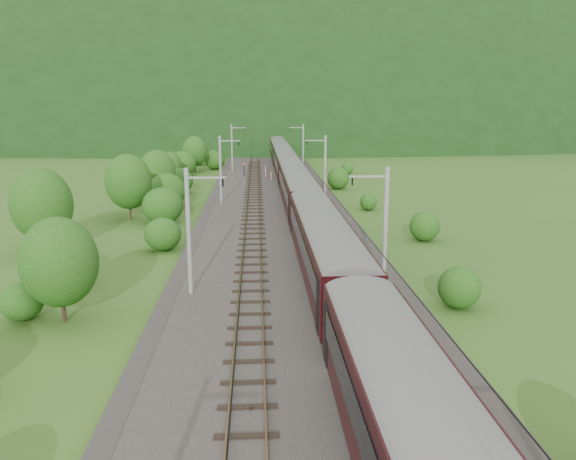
{
  "coord_description": "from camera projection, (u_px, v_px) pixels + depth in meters",
  "views": [
    {
      "loc": [
        -1.89,
        -34.27,
        12.29
      ],
      "look_at": [
        0.42,
        7.56,
        2.6
      ],
      "focal_mm": 35.0,
      "sensor_mm": 36.0,
      "label": 1
    }
  ],
  "objects": [
    {
      "name": "train",
      "position": [
        298.0,
        184.0,
        59.29
      ],
      "size": [
        3.12,
        174.38,
        5.43
      ],
      "color": "black",
      "rests_on": "ground"
    },
    {
      "name": "overhead_wires",
      "position": [
        281.0,
        168.0,
        44.34
      ],
      "size": [
        4.83,
        198.0,
        0.03
      ],
      "color": "black",
      "rests_on": "ground"
    },
    {
      "name": "track_left",
      "position": [
        252.0,
        250.0,
        45.73
      ],
      "size": [
        2.4,
        220.0,
        0.27
      ],
      "color": "brown",
      "rests_on": "railbed"
    },
    {
      "name": "catenary_right",
      "position": [
        324.0,
        168.0,
        66.66
      ],
      "size": [
        2.54,
        192.28,
        8.0
      ],
      "color": "gray",
      "rests_on": "railbed"
    },
    {
      "name": "catenary_left",
      "position": [
        221.0,
        168.0,
        66.0
      ],
      "size": [
        2.54,
        192.28,
        8.0
      ],
      "color": "gray",
      "rests_on": "railbed"
    },
    {
      "name": "mountain_ridge",
      "position": [
        51.0,
        122.0,
        321.59
      ],
      "size": [
        336.0,
        280.0,
        132.0
      ],
      "primitive_type": "ellipsoid",
      "color": "#163311",
      "rests_on": "ground"
    },
    {
      "name": "vegetation_right",
      "position": [
        446.0,
        264.0,
        38.57
      ],
      "size": [
        6.67,
        106.07,
        2.93
      ],
      "color": "#1E5115",
      "rests_on": "ground"
    },
    {
      "name": "vegetation_left",
      "position": [
        125.0,
        207.0,
        51.69
      ],
      "size": [
        14.03,
        149.68,
        7.04
      ],
      "color": "#1E5115",
      "rests_on": "ground"
    },
    {
      "name": "signal",
      "position": [
        244.0,
        169.0,
        90.41
      ],
      "size": [
        0.24,
        0.24,
        2.15
      ],
      "color": "black",
      "rests_on": "railbed"
    },
    {
      "name": "ground",
      "position": [
        288.0,
        296.0,
        36.21
      ],
      "size": [
        600.0,
        600.0,
        0.0
      ],
      "primitive_type": "plane",
      "color": "#2C591B",
      "rests_on": "ground"
    },
    {
      "name": "track_right",
      "position": [
        310.0,
        249.0,
        45.99
      ],
      "size": [
        2.4,
        220.0,
        0.27
      ],
      "color": "brown",
      "rests_on": "railbed"
    },
    {
      "name": "hazard_post_near",
      "position": [
        266.0,
        171.0,
        90.54
      ],
      "size": [
        0.18,
        0.18,
        1.67
      ],
      "primitive_type": "cylinder",
      "color": "red",
      "rests_on": "railbed"
    },
    {
      "name": "mountain_main",
      "position": [
        260.0,
        125.0,
        289.13
      ],
      "size": [
        504.0,
        360.0,
        244.0
      ],
      "primitive_type": "ellipsoid",
      "color": "#163311",
      "rests_on": "ground"
    },
    {
      "name": "railbed",
      "position": [
        281.0,
        252.0,
        45.91
      ],
      "size": [
        14.0,
        220.0,
        0.3
      ],
      "primitive_type": "cube",
      "color": "#38332D",
      "rests_on": "ground"
    },
    {
      "name": "hazard_post_far",
      "position": [
        271.0,
        175.0,
        86.95
      ],
      "size": [
        0.14,
        0.14,
        1.32
      ],
      "primitive_type": "cylinder",
      "color": "red",
      "rests_on": "railbed"
    }
  ]
}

